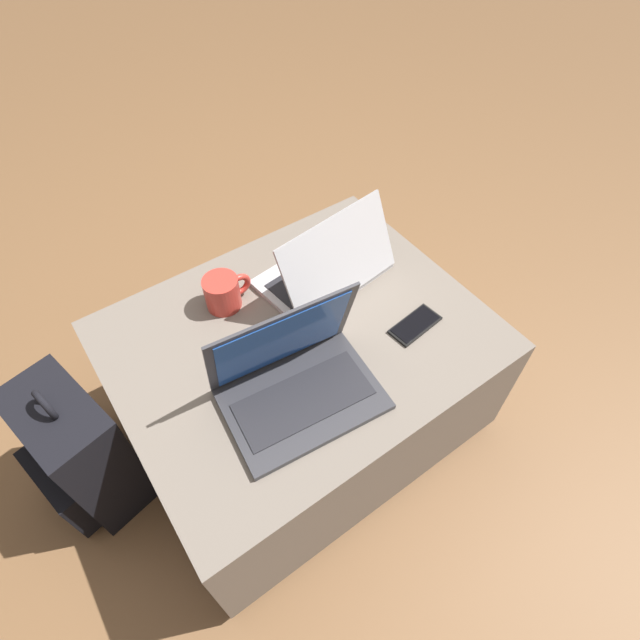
# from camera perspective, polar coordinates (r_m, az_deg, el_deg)

# --- Properties ---
(ground_plane) EXTENTS (14.00, 14.00, 0.00)m
(ground_plane) POSITION_cam_1_polar(r_m,az_deg,el_deg) (1.69, -1.88, -11.00)
(ground_plane) COLOR brown
(ottoman) EXTENTS (0.96, 0.77, 0.45)m
(ottoman) POSITION_cam_1_polar(r_m,az_deg,el_deg) (1.50, -2.11, -6.88)
(ottoman) COLOR #3D3832
(ottoman) RESTS_ON ground_plane
(laptop_near) EXTENTS (0.39, 0.29, 0.26)m
(laptop_near) POSITION_cam_1_polar(r_m,az_deg,el_deg) (1.17, -2.81, -6.71)
(laptop_near) COLOR #333338
(laptop_near) RESTS_ON ottoman
(laptop_far) EXTENTS (0.39, 0.27, 0.22)m
(laptop_far) POSITION_cam_1_polar(r_m,az_deg,el_deg) (1.41, 0.91, 5.95)
(laptop_far) COLOR #B7B7BC
(laptop_far) RESTS_ON ottoman
(cell_phone) EXTENTS (0.15, 0.08, 0.01)m
(cell_phone) POSITION_cam_1_polar(r_m,az_deg,el_deg) (1.35, 10.81, -0.55)
(cell_phone) COLOR black
(cell_phone) RESTS_ON ottoman
(backpack) EXTENTS (0.27, 0.33, 0.50)m
(backpack) POSITION_cam_1_polar(r_m,az_deg,el_deg) (1.55, -25.70, -13.60)
(backpack) COLOR black
(backpack) RESTS_ON ground_plane
(coffee_mug) EXTENTS (0.14, 0.10, 0.09)m
(coffee_mug) POSITION_cam_1_polar(r_m,az_deg,el_deg) (1.37, -10.95, 3.15)
(coffee_mug) COLOR red
(coffee_mug) RESTS_ON ottoman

